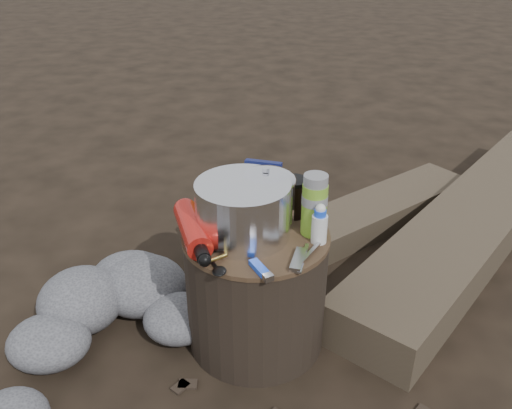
# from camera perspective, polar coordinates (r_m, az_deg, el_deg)

# --- Properties ---
(ground) EXTENTS (60.00, 60.00, 0.00)m
(ground) POSITION_cam_1_polar(r_m,az_deg,el_deg) (1.75, -0.00, -13.95)
(ground) COLOR black
(ground) RESTS_ON ground
(stump) EXTENTS (0.42, 0.42, 0.39)m
(stump) POSITION_cam_1_polar(r_m,az_deg,el_deg) (1.63, -0.00, -8.94)
(stump) COLOR black
(stump) RESTS_ON ground
(rock_ring) EXTENTS (0.46, 1.00, 0.20)m
(rock_ring) POSITION_cam_1_polar(r_m,az_deg,el_deg) (1.58, -17.05, -16.43)
(rock_ring) COLOR #535358
(rock_ring) RESTS_ON ground
(log_main) EXTENTS (1.30, 1.74, 0.16)m
(log_main) POSITION_cam_1_polar(r_m,az_deg,el_deg) (2.37, 22.40, -1.60)
(log_main) COLOR #423729
(log_main) RESTS_ON ground
(log_small) EXTENTS (1.10, 1.04, 0.11)m
(log_small) POSITION_cam_1_polar(r_m,az_deg,el_deg) (2.27, 10.43, -1.75)
(log_small) COLOR #423729
(log_small) RESTS_ON ground
(foil_windscreen) EXTENTS (0.26, 0.26, 0.16)m
(foil_windscreen) POSITION_cam_1_polar(r_m,az_deg,el_deg) (1.47, -1.40, -0.55)
(foil_windscreen) COLOR white
(foil_windscreen) RESTS_ON stump
(camping_pot) EXTENTS (0.17, 0.17, 0.17)m
(camping_pot) POSITION_cam_1_polar(r_m,az_deg,el_deg) (1.52, 1.01, 0.70)
(camping_pot) COLOR silver
(camping_pot) RESTS_ON stump
(fuel_bottle) EXTENTS (0.18, 0.30, 0.07)m
(fuel_bottle) POSITION_cam_1_polar(r_m,az_deg,el_deg) (1.48, -6.78, -2.56)
(fuel_bottle) COLOR red
(fuel_bottle) RESTS_ON stump
(thermos) EXTENTS (0.07, 0.07, 0.18)m
(thermos) POSITION_cam_1_polar(r_m,az_deg,el_deg) (1.49, 6.24, -0.05)
(thermos) COLOR #77AD2D
(thermos) RESTS_ON stump
(travel_mug) EXTENTS (0.08, 0.08, 0.12)m
(travel_mug) POSITION_cam_1_polar(r_m,az_deg,el_deg) (1.59, 3.99, 0.76)
(travel_mug) COLOR black
(travel_mug) RESTS_ON stump
(stuff_sack) EXTENTS (0.18, 0.14, 0.12)m
(stuff_sack) POSITION_cam_1_polar(r_m,az_deg,el_deg) (1.62, -3.22, 1.45)
(stuff_sack) COLOR yellow
(stuff_sack) RESTS_ON stump
(food_pouch) EXTENTS (0.12, 0.04, 0.14)m
(food_pouch) POSITION_cam_1_polar(r_m,az_deg,el_deg) (1.64, 0.70, 2.23)
(food_pouch) COLOR #11174D
(food_pouch) RESTS_ON stump
(lighter) EXTENTS (0.07, 0.09, 0.02)m
(lighter) POSITION_cam_1_polar(r_m,az_deg,el_deg) (1.36, 0.35, -6.76)
(lighter) COLOR blue
(lighter) RESTS_ON stump
(multitool) EXTENTS (0.04, 0.10, 0.01)m
(multitool) POSITION_cam_1_polar(r_m,az_deg,el_deg) (1.40, 4.53, -5.89)
(multitool) COLOR #B9B9BF
(multitool) RESTS_ON stump
(pot_grabber) EXTENTS (0.07, 0.14, 0.01)m
(pot_grabber) POSITION_cam_1_polar(r_m,az_deg,el_deg) (1.41, 5.09, -5.61)
(pot_grabber) COLOR #B9B9BF
(pot_grabber) RESTS_ON stump
(spork) EXTENTS (0.10, 0.14, 0.01)m
(spork) POSITION_cam_1_polar(r_m,az_deg,el_deg) (1.41, -4.98, -5.70)
(spork) COLOR black
(spork) RESTS_ON stump
(squeeze_bottle) EXTENTS (0.04, 0.04, 0.10)m
(squeeze_bottle) POSITION_cam_1_polar(r_m,az_deg,el_deg) (1.47, 6.78, -2.23)
(squeeze_bottle) COLOR silver
(squeeze_bottle) RESTS_ON stump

